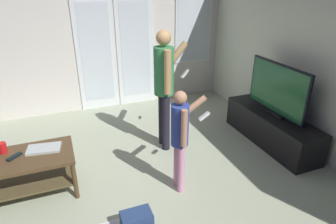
# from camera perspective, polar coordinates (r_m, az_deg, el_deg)

# --- Properties ---
(ground_plane) EXTENTS (5.69, 5.59, 0.02)m
(ground_plane) POSITION_cam_1_polar(r_m,az_deg,el_deg) (3.42, -10.56, -17.22)
(ground_plane) COLOR #A9B295
(wall_back_with_doors) EXTENTS (5.69, 0.09, 2.69)m
(wall_back_with_doors) POSITION_cam_1_polar(r_m,az_deg,el_deg) (5.41, -16.58, 13.54)
(wall_back_with_doors) COLOR silver
(wall_back_with_doors) RESTS_ON ground_plane
(wall_right_plain) EXTENTS (0.06, 5.59, 2.66)m
(wall_right_plain) POSITION_cam_1_polar(r_m,az_deg,el_deg) (4.17, 29.38, 8.75)
(wall_right_plain) COLOR silver
(wall_right_plain) RESTS_ON ground_plane
(coffee_table) EXTENTS (1.06, 0.60, 0.50)m
(coffee_table) POSITION_cam_1_polar(r_m,az_deg,el_deg) (3.62, -26.30, -9.66)
(coffee_table) COLOR #4E3720
(coffee_table) RESTS_ON ground_plane
(tv_stand) EXTENTS (0.49, 1.62, 0.46)m
(tv_stand) POSITION_cam_1_polar(r_m,az_deg,el_deg) (4.59, 19.54, -3.00)
(tv_stand) COLOR black
(tv_stand) RESTS_ON ground_plane
(flat_screen_tv) EXTENTS (0.08, 1.12, 0.74)m
(flat_screen_tv) POSITION_cam_1_polar(r_m,az_deg,el_deg) (4.36, 20.61, 4.14)
(flat_screen_tv) COLOR black
(flat_screen_tv) RESTS_ON tv_stand
(person_adult) EXTENTS (0.57, 0.45, 1.67)m
(person_adult) POSITION_cam_1_polar(r_m,az_deg,el_deg) (3.93, -0.66, 6.09)
(person_adult) COLOR black
(person_adult) RESTS_ON ground_plane
(person_child) EXTENTS (0.51, 0.33, 1.21)m
(person_child) POSITION_cam_1_polar(r_m,az_deg,el_deg) (3.16, 2.49, -4.13)
(person_child) COLOR pink
(person_child) RESTS_ON ground_plane
(backpack) EXTENTS (0.29, 0.23, 0.23)m
(backpack) POSITION_cam_1_polar(r_m,az_deg,el_deg) (3.00, -6.08, -20.85)
(backpack) COLOR navy
(backpack) RESTS_ON ground_plane
(laptop_closed) EXTENTS (0.39, 0.26, 0.03)m
(laptop_closed) POSITION_cam_1_polar(r_m,az_deg,el_deg) (3.58, -23.11, -6.59)
(laptop_closed) COLOR #B0B8B9
(laptop_closed) RESTS_ON coffee_table
(cup_near_edge) EXTENTS (0.08, 0.08, 0.12)m
(cup_near_edge) POSITION_cam_1_polar(r_m,az_deg,el_deg) (3.69, -29.65, -6.13)
(cup_near_edge) COLOR red
(cup_near_edge) RESTS_ON coffee_table
(tv_remote_black) EXTENTS (0.16, 0.16, 0.02)m
(tv_remote_black) POSITION_cam_1_polar(r_m,az_deg,el_deg) (3.57, -27.88, -7.73)
(tv_remote_black) COLOR black
(tv_remote_black) RESTS_ON coffee_table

